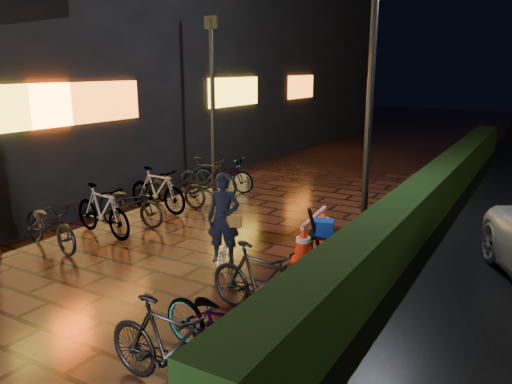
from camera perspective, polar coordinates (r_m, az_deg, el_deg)
The scene contains 10 objects.
ground at distance 8.03m, azimuth -16.82°, elevation -11.34°, with size 80.00×80.00×0.00m, color #381911.
hedge at distance 13.31m, azimuth 20.30°, elevation 0.75°, with size 0.70×20.00×1.00m, color black.
storefront_block at distance 22.17m, azimuth -12.65°, elevation 16.66°, with size 12.09×22.00×9.00m.
lamp_post_hedge at distance 10.50m, azimuth 12.95°, elevation 11.26°, with size 0.51×0.16×5.29m.
lamp_post_sf at distance 13.58m, azimuth -4.97°, elevation 10.60°, with size 0.45×0.14×4.65m.
cyclist at distance 8.57m, azimuth -3.63°, elevation -4.66°, with size 0.79×1.22×1.66m.
traffic_barrier at distance 9.46m, azimuth 6.62°, elevation -4.66°, with size 0.59×1.69×0.68m.
cart_assembly at distance 9.16m, azimuth 7.59°, elevation -4.29°, with size 0.62×0.66×0.97m.
parked_bikes_storefront at distance 11.91m, azimuth -11.34°, elevation -0.14°, with size 2.16×6.35×1.06m.
parked_bikes_hedge at distance 6.08m, azimuth -3.93°, elevation -13.93°, with size 1.97×2.58×1.06m.
Camera 1 is at (5.47, -4.82, 3.36)m, focal length 35.00 mm.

